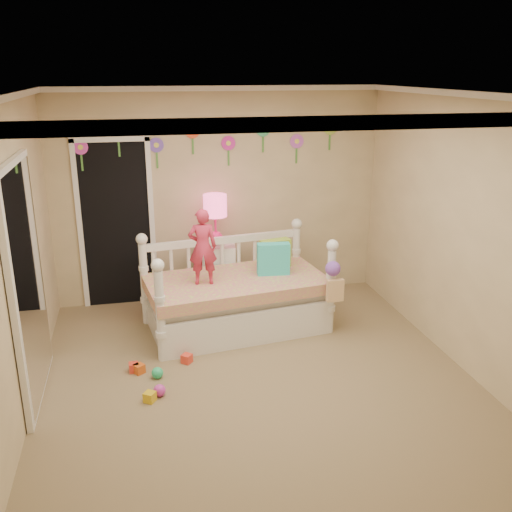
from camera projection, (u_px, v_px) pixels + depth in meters
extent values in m
cube|color=#7F684C|center=(259.00, 383.00, 5.29)|extent=(4.00, 4.50, 0.01)
cube|color=white|center=(260.00, 94.00, 4.47)|extent=(4.00, 4.50, 0.01)
cube|color=tan|center=(219.00, 196.00, 6.96)|extent=(4.00, 0.01, 2.60)
cube|color=tan|center=(12.00, 267.00, 4.47)|extent=(0.01, 4.50, 2.60)
cube|color=tan|center=(469.00, 237.00, 5.29)|extent=(0.01, 4.50, 2.60)
cube|color=#29B0CE|center=(273.00, 259.00, 6.31)|extent=(0.37, 0.16, 0.36)
cube|color=#9CCC3E|center=(275.00, 254.00, 6.53)|extent=(0.37, 0.21, 0.33)
imported|color=#CA2D4D|center=(203.00, 247.00, 5.96)|extent=(0.31, 0.22, 0.82)
cube|color=white|center=(217.00, 275.00, 6.97)|extent=(0.51, 0.41, 0.77)
sphere|color=#EE1F73|center=(216.00, 238.00, 6.82)|extent=(0.17, 0.17, 0.17)
cylinder|color=#EE1F73|center=(215.00, 224.00, 6.76)|extent=(0.03, 0.03, 0.35)
cylinder|color=#FF4C86|center=(215.00, 206.00, 6.69)|extent=(0.28, 0.28, 0.26)
cube|color=black|center=(116.00, 223.00, 6.78)|extent=(0.90, 0.04, 2.07)
cube|color=white|center=(28.00, 283.00, 4.83)|extent=(0.07, 1.30, 2.10)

